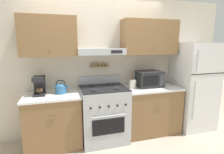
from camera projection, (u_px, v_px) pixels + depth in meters
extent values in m
plane|color=#B2A38E|center=(108.00, 147.00, 2.92)|extent=(16.00, 16.00, 0.00)
cube|color=beige|center=(99.00, 67.00, 3.31)|extent=(5.20, 0.08, 2.55)
cube|color=brown|center=(49.00, 36.00, 2.78)|extent=(0.87, 0.33, 0.63)
sphere|color=brown|center=(49.00, 51.00, 2.66)|extent=(0.02, 0.02, 0.02)
cube|color=brown|center=(149.00, 37.00, 3.27)|extent=(1.06, 0.33, 0.63)
sphere|color=brown|center=(154.00, 49.00, 3.14)|extent=(0.02, 0.02, 0.02)
cube|color=#ADAFB5|center=(101.00, 51.00, 3.04)|extent=(0.82, 0.37, 0.11)
cube|color=black|center=(117.00, 52.00, 2.93)|extent=(0.20, 0.01, 0.05)
cube|color=brown|center=(99.00, 66.00, 3.23)|extent=(0.34, 0.07, 0.02)
cylinder|color=olive|center=(92.00, 64.00, 3.19)|extent=(0.03, 0.03, 0.06)
cylinder|color=olive|center=(96.00, 64.00, 3.20)|extent=(0.03, 0.03, 0.06)
cylinder|color=olive|center=(99.00, 64.00, 3.22)|extent=(0.03, 0.03, 0.06)
cylinder|color=olive|center=(103.00, 64.00, 3.24)|extent=(0.03, 0.03, 0.06)
cylinder|color=olive|center=(107.00, 64.00, 3.26)|extent=(0.03, 0.03, 0.06)
cube|color=brown|center=(54.00, 121.00, 2.91)|extent=(0.87, 0.61, 0.86)
cube|color=white|center=(52.00, 96.00, 2.83)|extent=(0.90, 0.63, 0.03)
cylinder|color=brown|center=(52.00, 117.00, 2.57)|extent=(0.10, 0.01, 0.01)
cube|color=brown|center=(150.00, 110.00, 3.40)|extent=(1.06, 0.61, 0.86)
cube|color=white|center=(151.00, 88.00, 3.32)|extent=(1.08, 0.63, 0.03)
cylinder|color=brown|center=(159.00, 105.00, 3.06)|extent=(0.10, 0.01, 0.01)
cube|color=#ADAFB5|center=(104.00, 114.00, 3.10)|extent=(0.79, 0.67, 0.95)
cube|color=black|center=(109.00, 127.00, 2.79)|extent=(0.53, 0.01, 0.27)
cylinder|color=#ADAFB5|center=(109.00, 116.00, 2.73)|extent=(0.55, 0.02, 0.02)
cube|color=black|center=(103.00, 88.00, 3.01)|extent=(0.79, 0.67, 0.01)
cylinder|color=#232326|center=(94.00, 90.00, 2.80)|extent=(0.11, 0.11, 0.02)
cylinder|color=#232326|center=(117.00, 88.00, 2.90)|extent=(0.11, 0.11, 0.02)
cylinder|color=#232326|center=(91.00, 86.00, 3.10)|extent=(0.11, 0.11, 0.02)
cylinder|color=#232326|center=(111.00, 84.00, 3.21)|extent=(0.11, 0.11, 0.02)
cylinder|color=black|center=(91.00, 108.00, 2.64)|extent=(0.03, 0.02, 0.03)
cylinder|color=black|center=(100.00, 107.00, 2.68)|extent=(0.03, 0.02, 0.03)
cylinder|color=black|center=(109.00, 107.00, 2.72)|extent=(0.03, 0.02, 0.03)
cylinder|color=black|center=(117.00, 106.00, 2.76)|extent=(0.03, 0.02, 0.03)
cylinder|color=black|center=(126.00, 105.00, 2.79)|extent=(0.03, 0.02, 0.03)
cube|color=#ADAFB5|center=(100.00, 80.00, 3.29)|extent=(0.79, 0.04, 0.15)
cube|color=white|center=(193.00, 86.00, 3.53)|extent=(0.74, 0.68, 1.72)
cube|color=black|center=(209.00, 74.00, 3.15)|extent=(0.74, 0.01, 0.01)
cylinder|color=#ADAFB5|center=(198.00, 61.00, 3.02)|extent=(0.02, 0.02, 0.38)
cylinder|color=#ADAFB5|center=(194.00, 101.00, 3.15)|extent=(0.02, 0.02, 0.72)
cylinder|color=teal|center=(61.00, 90.00, 2.90)|extent=(0.18, 0.18, 0.13)
ellipsoid|color=teal|center=(61.00, 86.00, 2.88)|extent=(0.16, 0.16, 0.07)
sphere|color=black|center=(60.00, 83.00, 2.87)|extent=(0.02, 0.02, 0.02)
cylinder|color=teal|center=(66.00, 88.00, 2.92)|extent=(0.11, 0.04, 0.09)
torus|color=black|center=(61.00, 84.00, 2.88)|extent=(0.16, 0.01, 0.16)
cube|color=black|center=(40.00, 94.00, 2.81)|extent=(0.17, 0.26, 0.03)
cube|color=black|center=(40.00, 85.00, 2.87)|extent=(0.17, 0.08, 0.30)
cube|color=black|center=(38.00, 79.00, 2.76)|extent=(0.17, 0.22, 0.07)
ellipsoid|color=#4C3323|center=(39.00, 90.00, 2.78)|extent=(0.11, 0.11, 0.10)
cube|color=#232326|center=(149.00, 79.00, 3.35)|extent=(0.48, 0.35, 0.30)
cube|color=black|center=(151.00, 81.00, 3.16)|extent=(0.29, 0.01, 0.19)
cube|color=#38383D|center=(162.00, 80.00, 3.22)|extent=(0.10, 0.01, 0.21)
cylinder|color=silver|center=(133.00, 84.00, 3.25)|extent=(0.13, 0.13, 0.15)
cylinder|color=olive|center=(132.00, 76.00, 3.20)|extent=(0.01, 0.05, 0.16)
cylinder|color=#28282B|center=(133.00, 76.00, 3.22)|extent=(0.01, 0.04, 0.16)
cylinder|color=#B2B2B7|center=(134.00, 76.00, 3.24)|extent=(0.01, 0.03, 0.16)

